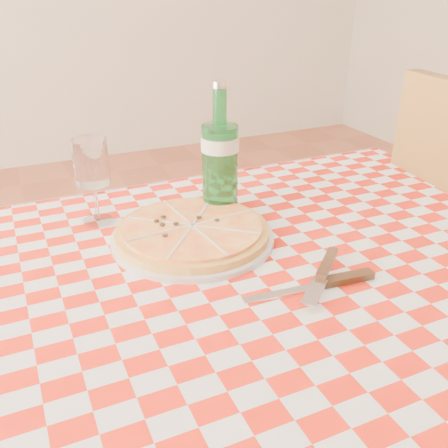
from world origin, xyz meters
The scene contains 6 objects.
dining_table centered at (0.00, 0.00, 0.66)m, with size 1.20×0.80×0.75m.
tablecloth centered at (0.00, 0.00, 0.75)m, with size 1.30×0.90×0.01m, color #AD180A.
pizza_plate centered at (-0.05, 0.13, 0.78)m, with size 0.31×0.31×0.04m, color #C99043, non-canonical shape.
water_bottle centered at (0.05, 0.23, 0.90)m, with size 0.08×0.08×0.28m, color #1B6C2D, non-canonical shape.
wine_glass centered at (-0.20, 0.29, 0.85)m, with size 0.07×0.07×0.18m, color silver, non-canonical shape.
cutlery centered at (0.08, -0.11, 0.77)m, with size 0.25×0.21×0.03m, color silver, non-canonical shape.
Camera 1 is at (-0.35, -0.66, 1.21)m, focal length 40.00 mm.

